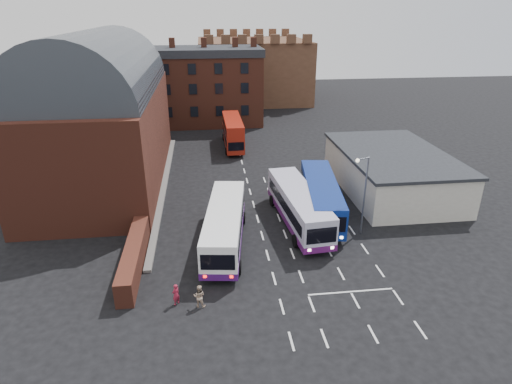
{
  "coord_description": "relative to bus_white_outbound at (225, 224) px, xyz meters",
  "views": [
    {
      "loc": [
        -4.44,
        -26.39,
        18.05
      ],
      "look_at": [
        0.0,
        10.0,
        2.2
      ],
      "focal_mm": 30.0,
      "sensor_mm": 36.0,
      "label": 1
    }
  ],
  "objects": [
    {
      "name": "pedestrian_beige",
      "position": [
        -2.11,
        -7.8,
        -1.12
      ],
      "size": [
        0.89,
        0.76,
        1.6
      ],
      "primitive_type": "imported",
      "rotation": [
        0.0,
        0.0,
        2.92
      ],
      "color": "tan",
      "rests_on": "ground"
    },
    {
      "name": "castle_keep",
      "position": [
        9.23,
        61.49,
        4.08
      ],
      "size": [
        22.0,
        22.0,
        12.0
      ],
      "primitive_type": "cube",
      "color": "brown",
      "rests_on": "ground"
    },
    {
      "name": "bus_white_outbound",
      "position": [
        0.0,
        0.0,
        0.0
      ],
      "size": [
        4.28,
        12.16,
        3.25
      ],
      "rotation": [
        0.0,
        0.0,
        -0.13
      ],
      "color": "white",
      "rests_on": "ground"
    },
    {
      "name": "bus_white_inbound",
      "position": [
        6.73,
        2.83,
        0.02
      ],
      "size": [
        3.78,
        12.2,
        3.28
      ],
      "rotation": [
        0.0,
        0.0,
        3.22
      ],
      "color": "silver",
      "rests_on": "ground"
    },
    {
      "name": "forecourt_wall",
      "position": [
        -6.97,
        -2.51,
        -1.02
      ],
      "size": [
        1.2,
        10.0,
        1.8
      ],
      "primitive_type": "cube",
      "color": "#602B1E",
      "rests_on": "ground"
    },
    {
      "name": "brick_terrace",
      "position": [
        -2.77,
        41.49,
        3.58
      ],
      "size": [
        22.0,
        10.0,
        11.0
      ],
      "primitive_type": "cube",
      "color": "brown",
      "rests_on": "ground"
    },
    {
      "name": "ground",
      "position": [
        3.23,
        -4.51,
        -1.92
      ],
      "size": [
        180.0,
        180.0,
        0.0
      ],
      "primitive_type": "plane",
      "color": "black"
    },
    {
      "name": "bus_blue",
      "position": [
        9.23,
        4.51,
        0.04
      ],
      "size": [
        4.4,
        12.45,
        3.32
      ],
      "rotation": [
        0.0,
        0.0,
        3.01
      ],
      "color": "navy",
      "rests_on": "ground"
    },
    {
      "name": "bus_red_double",
      "position": [
        2.6,
        26.73,
        0.25
      ],
      "size": [
        2.62,
        10.19,
        4.07
      ],
      "rotation": [
        0.0,
        0.0,
        3.15
      ],
      "color": "#A01F11",
      "rests_on": "ground"
    },
    {
      "name": "railway_station",
      "position": [
        -12.27,
        16.49,
        5.72
      ],
      "size": [
        12.0,
        28.0,
        16.0
      ],
      "color": "#602B1E",
      "rests_on": "ground"
    },
    {
      "name": "cream_building",
      "position": [
        18.23,
        9.49,
        0.24
      ],
      "size": [
        10.4,
        16.4,
        4.25
      ],
      "color": "beige",
      "rests_on": "ground"
    },
    {
      "name": "pedestrian_red",
      "position": [
        -3.64,
        -7.39,
        -1.15
      ],
      "size": [
        0.66,
        0.65,
        1.53
      ],
      "primitive_type": "imported",
      "rotation": [
        0.0,
        0.0,
        3.91
      ],
      "color": "#A21D35",
      "rests_on": "ground"
    },
    {
      "name": "street_lamp",
      "position": [
        11.61,
        0.47,
        2.31
      ],
      "size": [
        1.33,
        0.71,
        7.01
      ],
      "rotation": [
        0.0,
        0.0,
        0.41
      ],
      "color": "slate",
      "rests_on": "ground"
    }
  ]
}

